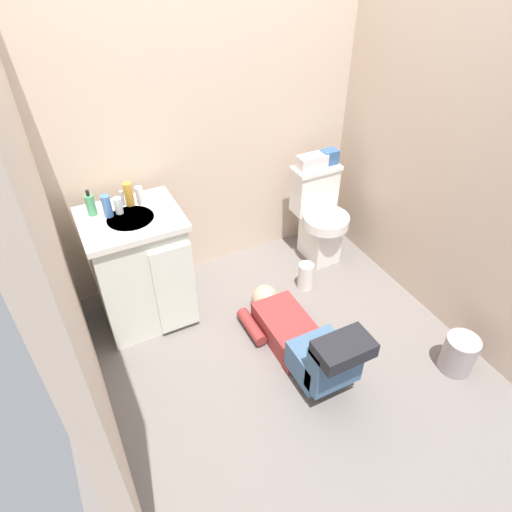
{
  "coord_description": "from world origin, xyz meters",
  "views": [
    {
      "loc": [
        -1.04,
        -1.74,
        2.31
      ],
      "look_at": [
        0.02,
        0.36,
        0.45
      ],
      "focal_mm": 31.83,
      "sensor_mm": 36.0,
      "label": 1
    }
  ],
  "objects_px": {
    "tissue_box": "(312,162)",
    "faucet": "(122,198)",
    "vanity_cabinet": "(141,268)",
    "bottle_amber": "(129,194)",
    "soap_dispenser": "(91,205)",
    "toilet": "(319,216)",
    "paper_towel_roll": "(305,276)",
    "person_plumber": "(303,340)",
    "bottle_clear": "(118,206)",
    "bottle_blue": "(107,206)",
    "trash_can": "(459,354)",
    "bottle_white": "(140,196)",
    "toiletry_bag": "(329,157)"
  },
  "relations": [
    {
      "from": "vanity_cabinet",
      "to": "trash_can",
      "type": "height_order",
      "value": "vanity_cabinet"
    },
    {
      "from": "person_plumber",
      "to": "soap_dispenser",
      "type": "relative_size",
      "value": 6.42
    },
    {
      "from": "bottle_blue",
      "to": "bottle_amber",
      "type": "bearing_deg",
      "value": 24.77
    },
    {
      "from": "bottle_clear",
      "to": "bottle_amber",
      "type": "distance_m",
      "value": 0.11
    },
    {
      "from": "person_plumber",
      "to": "trash_can",
      "type": "height_order",
      "value": "person_plumber"
    },
    {
      "from": "bottle_amber",
      "to": "bottle_clear",
      "type": "bearing_deg",
      "value": -142.64
    },
    {
      "from": "toilet",
      "to": "paper_towel_roll",
      "type": "distance_m",
      "value": 0.51
    },
    {
      "from": "bottle_amber",
      "to": "toiletry_bag",
      "type": "bearing_deg",
      "value": 0.86
    },
    {
      "from": "toilet",
      "to": "paper_towel_roll",
      "type": "xyz_separation_m",
      "value": [
        -0.3,
        -0.32,
        -0.26
      ]
    },
    {
      "from": "toilet",
      "to": "bottle_amber",
      "type": "xyz_separation_m",
      "value": [
        -1.39,
        0.07,
        0.53
      ]
    },
    {
      "from": "bottle_clear",
      "to": "bottle_amber",
      "type": "height_order",
      "value": "bottle_amber"
    },
    {
      "from": "faucet",
      "to": "person_plumber",
      "type": "height_order",
      "value": "faucet"
    },
    {
      "from": "person_plumber",
      "to": "bottle_white",
      "type": "xyz_separation_m",
      "value": [
        -0.65,
        0.94,
        0.7
      ]
    },
    {
      "from": "person_plumber",
      "to": "toiletry_bag",
      "type": "bearing_deg",
      "value": 51.44
    },
    {
      "from": "tissue_box",
      "to": "toiletry_bag",
      "type": "height_order",
      "value": "toiletry_bag"
    },
    {
      "from": "soap_dispenser",
      "to": "vanity_cabinet",
      "type": "bearing_deg",
      "value": -33.1
    },
    {
      "from": "person_plumber",
      "to": "tissue_box",
      "type": "height_order",
      "value": "tissue_box"
    },
    {
      "from": "vanity_cabinet",
      "to": "bottle_blue",
      "type": "height_order",
      "value": "bottle_blue"
    },
    {
      "from": "bottle_clear",
      "to": "bottle_white",
      "type": "bearing_deg",
      "value": 17.05
    },
    {
      "from": "tissue_box",
      "to": "bottle_white",
      "type": "distance_m",
      "value": 1.29
    },
    {
      "from": "bottle_clear",
      "to": "trash_can",
      "type": "distance_m",
      "value": 2.26
    },
    {
      "from": "tissue_box",
      "to": "bottle_white",
      "type": "relative_size",
      "value": 1.87
    },
    {
      "from": "soap_dispenser",
      "to": "trash_can",
      "type": "xyz_separation_m",
      "value": [
        1.76,
        -1.44,
        -0.76
      ]
    },
    {
      "from": "soap_dispenser",
      "to": "bottle_clear",
      "type": "relative_size",
      "value": 1.62
    },
    {
      "from": "vanity_cabinet",
      "to": "bottle_blue",
      "type": "bearing_deg",
      "value": 149.03
    },
    {
      "from": "soap_dispenser",
      "to": "toilet",
      "type": "bearing_deg",
      "value": -2.12
    },
    {
      "from": "toilet",
      "to": "toiletry_bag",
      "type": "bearing_deg",
      "value": 40.77
    },
    {
      "from": "faucet",
      "to": "bottle_blue",
      "type": "bearing_deg",
      "value": -143.22
    },
    {
      "from": "tissue_box",
      "to": "trash_can",
      "type": "height_order",
      "value": "tissue_box"
    },
    {
      "from": "toilet",
      "to": "vanity_cabinet",
      "type": "bearing_deg",
      "value": -177.35
    },
    {
      "from": "bottle_amber",
      "to": "paper_towel_roll",
      "type": "xyz_separation_m",
      "value": [
        1.09,
        -0.39,
        -0.79
      ]
    },
    {
      "from": "bottle_blue",
      "to": "bottle_white",
      "type": "xyz_separation_m",
      "value": [
        0.21,
        0.05,
        -0.01
      ]
    },
    {
      "from": "toilet",
      "to": "faucet",
      "type": "height_order",
      "value": "faucet"
    },
    {
      "from": "toilet",
      "to": "vanity_cabinet",
      "type": "distance_m",
      "value": 1.43
    },
    {
      "from": "toilet",
      "to": "bottle_amber",
      "type": "height_order",
      "value": "bottle_amber"
    },
    {
      "from": "bottle_amber",
      "to": "bottle_white",
      "type": "xyz_separation_m",
      "value": [
        0.06,
        -0.02,
        -0.02
      ]
    },
    {
      "from": "trash_can",
      "to": "vanity_cabinet",
      "type": "bearing_deg",
      "value": 140.03
    },
    {
      "from": "tissue_box",
      "to": "faucet",
      "type": "bearing_deg",
      "value": -179.57
    },
    {
      "from": "bottle_amber",
      "to": "faucet",
      "type": "bearing_deg",
      "value": 163.76
    },
    {
      "from": "paper_towel_roll",
      "to": "faucet",
      "type": "bearing_deg",
      "value": 160.53
    },
    {
      "from": "vanity_cabinet",
      "to": "trash_can",
      "type": "distance_m",
      "value": 2.07
    },
    {
      "from": "person_plumber",
      "to": "tissue_box",
      "type": "bearing_deg",
      "value": 57.2
    },
    {
      "from": "paper_towel_roll",
      "to": "toilet",
      "type": "bearing_deg",
      "value": 46.8
    },
    {
      "from": "person_plumber",
      "to": "bottle_amber",
      "type": "height_order",
      "value": "bottle_amber"
    },
    {
      "from": "toilet",
      "to": "soap_dispenser",
      "type": "bearing_deg",
      "value": 177.88
    },
    {
      "from": "faucet",
      "to": "bottle_clear",
      "type": "distance_m",
      "value": 0.09
    },
    {
      "from": "toilet",
      "to": "person_plumber",
      "type": "bearing_deg",
      "value": -127.25
    },
    {
      "from": "bottle_clear",
      "to": "trash_can",
      "type": "height_order",
      "value": "bottle_clear"
    },
    {
      "from": "vanity_cabinet",
      "to": "bottle_amber",
      "type": "distance_m",
      "value": 0.5
    },
    {
      "from": "bottle_clear",
      "to": "bottle_white",
      "type": "relative_size",
      "value": 0.87
    }
  ]
}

